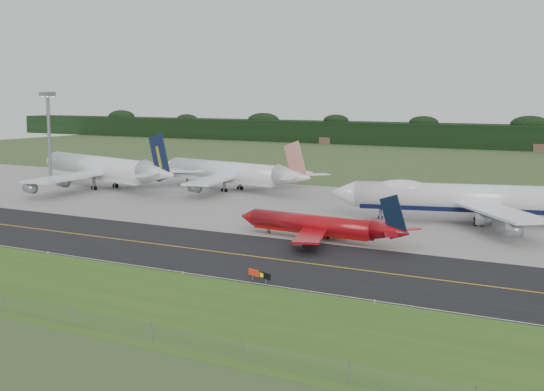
{
  "coord_description": "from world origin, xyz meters",
  "views": [
    {
      "loc": [
        70.49,
        -111.2,
        27.47
      ],
      "look_at": [
        -7.65,
        22.0,
        6.65
      ],
      "focal_mm": 50.0,
      "sensor_mm": 36.0,
      "label": 1
    }
  ],
  "objects_px": {
    "floodlight_mast": "(48,121)",
    "taxiway_sign": "(259,274)",
    "jet_navy_gold": "(104,169)",
    "jet_star_tail": "(232,173)",
    "jet_red_737": "(320,226)",
    "jet_ba_747": "(473,198)"
  },
  "relations": [
    {
      "from": "jet_navy_gold",
      "to": "jet_star_tail",
      "type": "bearing_deg",
      "value": 23.54
    },
    {
      "from": "jet_navy_gold",
      "to": "jet_star_tail",
      "type": "distance_m",
      "value": 37.51
    },
    {
      "from": "jet_ba_747",
      "to": "floodlight_mast",
      "type": "relative_size",
      "value": 2.22
    },
    {
      "from": "floodlight_mast",
      "to": "taxiway_sign",
      "type": "bearing_deg",
      "value": -31.23
    },
    {
      "from": "jet_star_tail",
      "to": "jet_red_737",
      "type": "bearing_deg",
      "value": -43.89
    },
    {
      "from": "floodlight_mast",
      "to": "jet_star_tail",
      "type": "bearing_deg",
      "value": 13.42
    },
    {
      "from": "jet_ba_747",
      "to": "jet_navy_gold",
      "type": "height_order",
      "value": "jet_navy_gold"
    },
    {
      "from": "jet_star_tail",
      "to": "jet_ba_747",
      "type": "bearing_deg",
      "value": -14.98
    },
    {
      "from": "jet_red_737",
      "to": "taxiway_sign",
      "type": "height_order",
      "value": "jet_red_737"
    },
    {
      "from": "jet_star_tail",
      "to": "taxiway_sign",
      "type": "distance_m",
      "value": 105.87
    },
    {
      "from": "floodlight_mast",
      "to": "taxiway_sign",
      "type": "distance_m",
      "value": 140.56
    },
    {
      "from": "jet_star_tail",
      "to": "taxiway_sign",
      "type": "relative_size",
      "value": 12.19
    },
    {
      "from": "jet_ba_747",
      "to": "floodlight_mast",
      "type": "bearing_deg",
      "value": 177.31
    },
    {
      "from": "jet_red_737",
      "to": "jet_star_tail",
      "type": "xyz_separation_m",
      "value": [
        -54.9,
        52.81,
        2.34
      ]
    },
    {
      "from": "jet_ba_747",
      "to": "floodlight_mast",
      "type": "height_order",
      "value": "floodlight_mast"
    },
    {
      "from": "jet_star_tail",
      "to": "taxiway_sign",
      "type": "height_order",
      "value": "jet_star_tail"
    },
    {
      "from": "jet_red_737",
      "to": "jet_star_tail",
      "type": "distance_m",
      "value": 76.22
    },
    {
      "from": "jet_red_737",
      "to": "taxiway_sign",
      "type": "bearing_deg",
      "value": -78.55
    },
    {
      "from": "jet_navy_gold",
      "to": "floodlight_mast",
      "type": "distance_m",
      "value": 26.88
    },
    {
      "from": "jet_star_tail",
      "to": "floodlight_mast",
      "type": "height_order",
      "value": "floodlight_mast"
    },
    {
      "from": "jet_navy_gold",
      "to": "taxiway_sign",
      "type": "bearing_deg",
      "value": -36.49
    },
    {
      "from": "floodlight_mast",
      "to": "taxiway_sign",
      "type": "xyz_separation_m",
      "value": [
        119.18,
        -72.27,
        -18.13
      ]
    }
  ]
}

